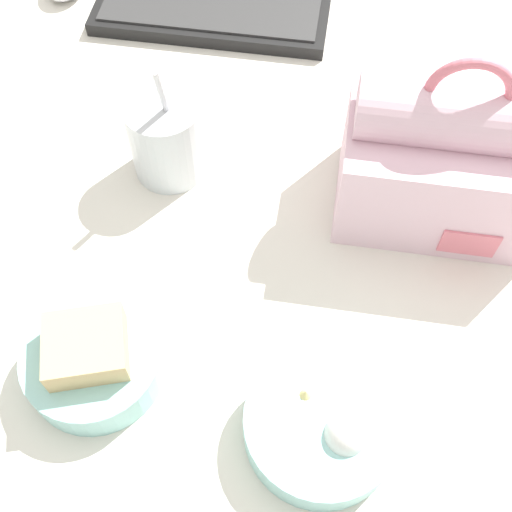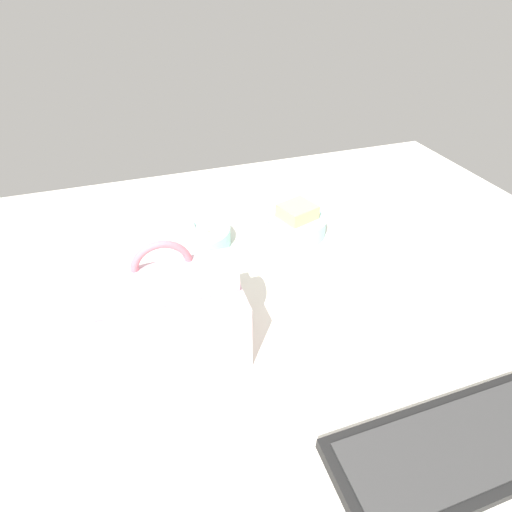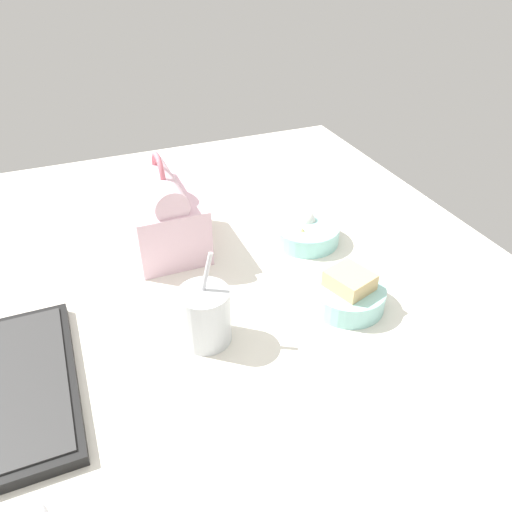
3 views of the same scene
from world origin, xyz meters
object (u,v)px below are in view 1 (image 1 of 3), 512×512
object	(u,v)px
keyboard	(212,12)
bento_bowl_snacks	(321,425)
bento_bowl_sandwich	(93,359)
soup_cup	(166,137)
lunch_bag	(444,159)

from	to	relation	value
keyboard	bento_bowl_snacks	xyz separation A→B (cm)	(20.16, -54.12, 1.08)
keyboard	bento_bowl_sandwich	world-z (taller)	bento_bowl_sandwich
soup_cup	bento_bowl_sandwich	distance (cm)	25.25
soup_cup	bento_bowl_snacks	xyz separation A→B (cm)	(19.84, -27.78, -2.90)
lunch_bag	bento_bowl_sandwich	size ratio (longest dim) A/B	1.59
soup_cup	bento_bowl_snacks	world-z (taller)	soup_cup
bento_bowl_sandwich	soup_cup	bearing A→B (deg)	86.95
keyboard	soup_cup	size ratio (longest dim) A/B	1.97
keyboard	bento_bowl_sandwich	size ratio (longest dim) A/B	2.45
lunch_bag	bento_bowl_snacks	world-z (taller)	lunch_bag
bento_bowl_sandwich	keyboard	bearing A→B (deg)	88.87
soup_cup	keyboard	bearing A→B (deg)	90.71
lunch_bag	bento_bowl_snacks	size ratio (longest dim) A/B	1.50
lunch_bag	soup_cup	world-z (taller)	lunch_bag
keyboard	bento_bowl_snacks	bearing A→B (deg)	-69.57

